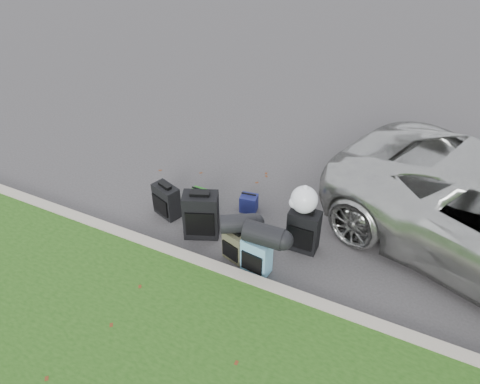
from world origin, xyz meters
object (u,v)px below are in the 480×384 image
at_px(suitcase_small_black, 167,201).
at_px(suitcase_olive, 236,246).
at_px(tote_navy, 249,203).
at_px(suitcase_teal, 257,256).
at_px(tote_green, 199,198).
at_px(suitcase_large_black_right, 304,230).
at_px(suitcase_large_black_left, 201,215).

height_order(suitcase_small_black, suitcase_olive, suitcase_small_black).
distance_m(suitcase_small_black, tote_navy, 1.32).
height_order(suitcase_olive, tote_navy, suitcase_olive).
xyz_separation_m(suitcase_small_black, suitcase_teal, (1.81, -0.52, 0.01)).
bearing_deg(suitcase_teal, suitcase_small_black, 170.25).
bearing_deg(tote_navy, suitcase_teal, -69.90).
xyz_separation_m(suitcase_small_black, tote_green, (0.35, 0.42, -0.12)).
bearing_deg(suitcase_large_black_right, tote_green, 171.96).
bearing_deg(suitcase_teal, suitcase_olive, 171.16).
bearing_deg(tote_green, suitcase_large_black_left, -57.87).
xyz_separation_m(suitcase_large_black_left, tote_green, (-0.39, 0.60, -0.22)).
distance_m(suitcase_small_black, suitcase_teal, 1.88).
bearing_deg(suitcase_olive, suitcase_large_black_right, 55.07).
relative_size(suitcase_small_black, suitcase_olive, 1.15).
distance_m(suitcase_olive, tote_navy, 1.13).
bearing_deg(tote_navy, suitcase_small_black, -159.04).
bearing_deg(suitcase_large_black_right, suitcase_small_black, -176.27).
height_order(suitcase_small_black, tote_green, suitcase_small_black).
xyz_separation_m(suitcase_small_black, suitcase_large_black_left, (0.74, -0.18, 0.10)).
height_order(suitcase_large_black_left, suitcase_large_black_right, suitcase_large_black_left).
height_order(suitcase_small_black, suitcase_teal, suitcase_teal).
xyz_separation_m(suitcase_large_black_left, suitcase_teal, (1.07, -0.34, -0.09)).
height_order(suitcase_teal, tote_navy, suitcase_teal).
relative_size(suitcase_large_black_left, tote_navy, 2.59).
height_order(suitcase_large_black_left, suitcase_teal, suitcase_large_black_left).
height_order(suitcase_large_black_left, tote_navy, suitcase_large_black_left).
relative_size(suitcase_small_black, suitcase_large_black_right, 0.82).
distance_m(suitcase_small_black, tote_green, 0.56).
bearing_deg(tote_navy, suitcase_large_black_left, -124.37).
bearing_deg(suitcase_large_black_left, suitcase_olive, -41.84).
xyz_separation_m(suitcase_teal, suitcase_large_black_right, (0.42, 0.72, 0.06)).
xyz_separation_m(suitcase_small_black, suitcase_large_black_right, (2.23, 0.21, 0.06)).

